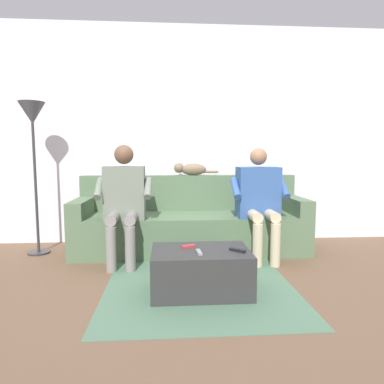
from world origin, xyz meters
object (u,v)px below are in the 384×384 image
Objects in this scene: person_left_seated at (259,196)px; remote_black at (237,250)px; remote_gray at (199,252)px; cat_on_backrest at (190,169)px; coffee_table at (201,271)px; remote_red at (188,246)px; couch at (190,225)px; floor_lamp at (33,126)px; person_right_seated at (124,197)px.

person_left_seated reaches higher than remote_black.
remote_gray is at bearing 53.32° from person_left_seated.
cat_on_backrest is at bearing -36.11° from remote_black.
coffee_table is 6.84× the size of remote_red.
floor_lamp is at bearing 1.08° from couch.
floor_lamp is at bearing -19.25° from person_right_seated.
person_right_seated reaches higher than couch.
remote_red is (0.10, 1.17, 0.06)m from couch.
remote_black is (-0.29, 0.06, 0.18)m from coffee_table.
person_left_seated reaches higher than remote_gray.
floor_lamp is at bearing -132.29° from remote_gray.
person_left_seated is at bearing -157.42° from remote_red.
floor_lamp is at bearing 9.82° from cat_on_backrest.
remote_black is (-0.31, -0.03, 0.00)m from remote_gray.
person_right_seated is 1.39m from remote_black.
floor_lamp is (2.01, -1.27, 1.07)m from remote_black.
remote_black is at bearing 137.28° from person_right_seated.
remote_gray is (0.73, 0.98, -0.31)m from person_left_seated.
couch is at bearing 174.19° from remote_gray.
person_right_seated is 0.72× the size of floor_lamp.
cat_on_backrest reaches higher than remote_black.
couch is 1.56× the size of floor_lamp.
remote_black is 0.08× the size of floor_lamp.
remote_red reaches higher than coffee_table.
person_right_seated is at bearing 41.97° from cat_on_backrest.
remote_gray is 0.31m from remote_black.
couch is 2.06m from floor_lamp.
floor_lamp reaches higher than couch.
person_left_seated is at bearing 153.79° from couch.
cat_on_backrest reaches higher than remote_gray.
floor_lamp reaches higher than coffee_table.
floor_lamp reaches higher than person_right_seated.
remote_black is at bearing 99.68° from cat_on_backrest.
person_left_seated is at bearing -178.55° from person_right_seated.
couch is 1.34m from remote_gray.
person_right_seated is at bearing 1.49° from remote_black.
floor_lamp is at bearing -7.43° from person_left_seated.
cat_on_backrest reaches higher than couch.
couch is at bearing -33.45° from remote_black.
couch is at bearing -90.00° from coffee_table.
floor_lamp is at bearing -35.10° from coffee_table.
remote_gray is at bearing 89.06° from couch.
remote_black is (-0.27, 1.58, -0.58)m from cat_on_backrest.
remote_red is (0.10, -0.08, 0.18)m from coffee_table.
person_left_seated is 2.15× the size of cat_on_backrest.
remote_gray is at bearing 142.58° from floor_lamp.
person_right_seated is 1.22m from remote_gray.
couch is 0.88m from person_left_seated.
coffee_table is 1.22m from person_right_seated.
person_right_seated is at bearing -74.43° from remote_red.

